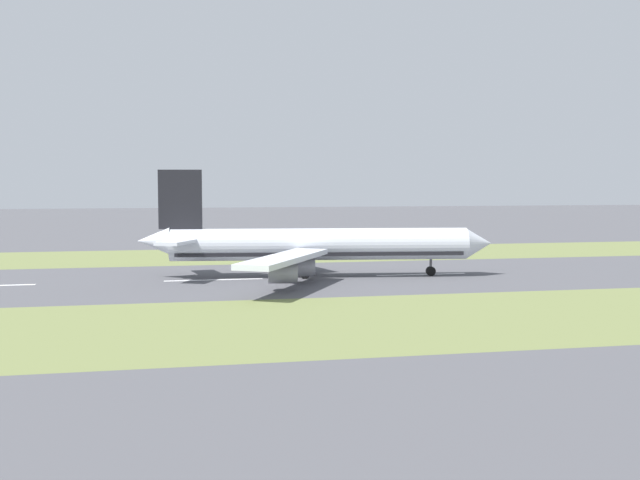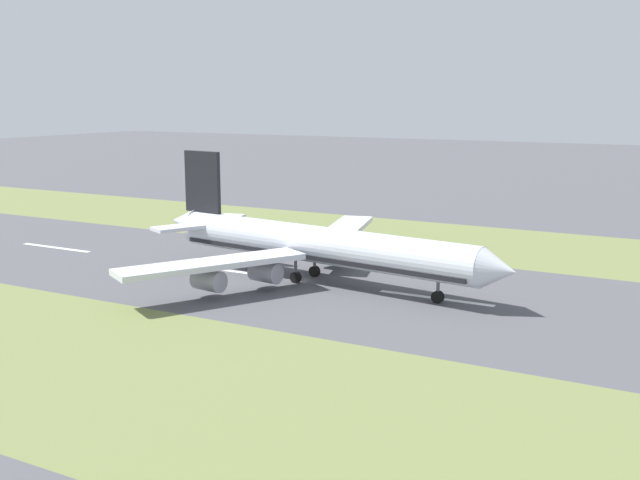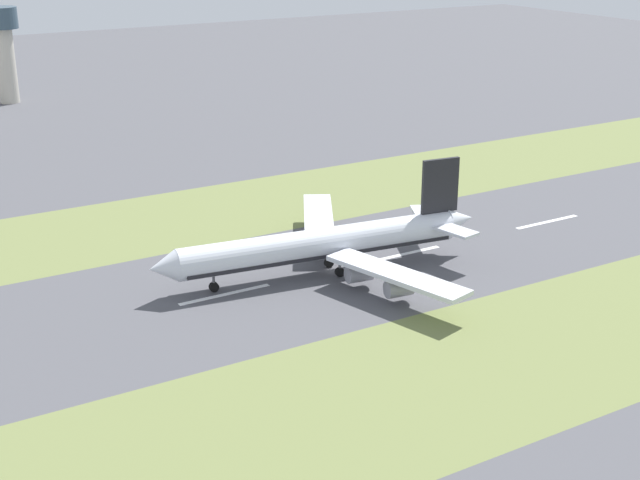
# 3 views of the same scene
# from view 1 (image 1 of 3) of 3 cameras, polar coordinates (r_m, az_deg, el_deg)

# --- Properties ---
(ground_plane) EXTENTS (800.00, 800.00, 0.00)m
(ground_plane) POSITION_cam_1_polar(r_m,az_deg,el_deg) (140.71, -1.31, -2.88)
(ground_plane) COLOR #4C4C51
(grass_median_west) EXTENTS (40.00, 600.00, 0.01)m
(grass_median_west) POSITION_cam_1_polar(r_m,az_deg,el_deg) (184.88, -3.81, -1.14)
(grass_median_west) COLOR olive
(grass_median_west) RESTS_ON ground
(grass_median_east) EXTENTS (40.00, 600.00, 0.01)m
(grass_median_east) POSITION_cam_1_polar(r_m,az_deg,el_deg) (97.29, 3.48, -6.16)
(grass_median_east) COLOR olive
(grass_median_east) RESTS_ON ground
(centreline_dash_mid) EXTENTS (1.20, 18.00, 0.01)m
(centreline_dash_mid) POSITION_cam_1_polar(r_m,az_deg,el_deg) (138.72, -8.10, -3.02)
(centreline_dash_mid) COLOR silver
(centreline_dash_mid) RESTS_ON ground
(centreline_dash_far) EXTENTS (1.20, 18.00, 0.01)m
(centreline_dash_far) POSITION_cam_1_polar(r_m,az_deg,el_deg) (146.67, 7.72, -2.62)
(centreline_dash_far) COLOR silver
(centreline_dash_far) RESTS_ON ground
(airplane_main_jet) EXTENTS (63.62, 67.15, 20.20)m
(airplane_main_jet) POSITION_cam_1_polar(r_m,az_deg,el_deg) (140.97, -0.77, -0.40)
(airplane_main_jet) COLOR silver
(airplane_main_jet) RESTS_ON ground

